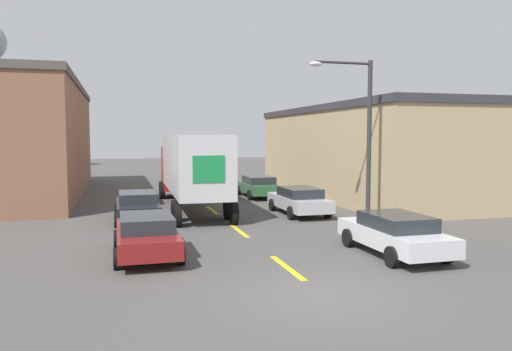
% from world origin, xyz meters
% --- Properties ---
extents(ground_plane, '(160.00, 160.00, 0.00)m').
position_xyz_m(ground_plane, '(0.00, 0.00, 0.00)').
color(ground_plane, '#4C4947').
extents(road_centerline, '(0.20, 14.70, 0.01)m').
position_xyz_m(road_centerline, '(0.00, 8.61, 0.00)').
color(road_centerline, yellow).
rests_on(road_centerline, ground_plane).
extents(warehouse_right, '(11.09, 20.03, 5.77)m').
position_xyz_m(warehouse_right, '(12.45, 18.38, 2.89)').
color(warehouse_right, tan).
rests_on(warehouse_right, ground_plane).
extents(semi_truck, '(3.01, 12.95, 3.92)m').
position_xyz_m(semi_truck, '(-0.96, 15.60, 2.33)').
color(semi_truck, '#B21919').
rests_on(semi_truck, ground_plane).
extents(parked_car_left_near, '(2.06, 4.65, 1.35)m').
position_xyz_m(parked_car_left_near, '(-3.89, 5.21, 0.72)').
color(parked_car_left_near, maroon).
rests_on(parked_car_left_near, ground_plane).
extents(parked_car_right_mid, '(2.06, 4.65, 1.35)m').
position_xyz_m(parked_car_right_mid, '(3.89, 12.04, 0.72)').
color(parked_car_right_mid, '#B2B2B7').
rests_on(parked_car_right_mid, ground_plane).
extents(parked_car_right_far, '(2.06, 4.65, 1.35)m').
position_xyz_m(parked_car_right_far, '(3.89, 19.44, 0.72)').
color(parked_car_right_far, '#2D5B38').
rests_on(parked_car_right_far, ground_plane).
extents(parked_car_left_far, '(2.06, 4.65, 1.35)m').
position_xyz_m(parked_car_left_far, '(-3.89, 12.16, 0.72)').
color(parked_car_left_far, black).
rests_on(parked_car_left_far, ground_plane).
extents(parked_car_right_near, '(2.06, 4.65, 1.35)m').
position_xyz_m(parked_car_right_near, '(3.89, 3.23, 0.72)').
color(parked_car_right_near, silver).
rests_on(parked_car_right_near, ground_plane).
extents(street_lamp, '(2.95, 0.32, 7.15)m').
position_xyz_m(street_lamp, '(5.58, 8.89, 4.24)').
color(street_lamp, '#2D2D30').
rests_on(street_lamp, ground_plane).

